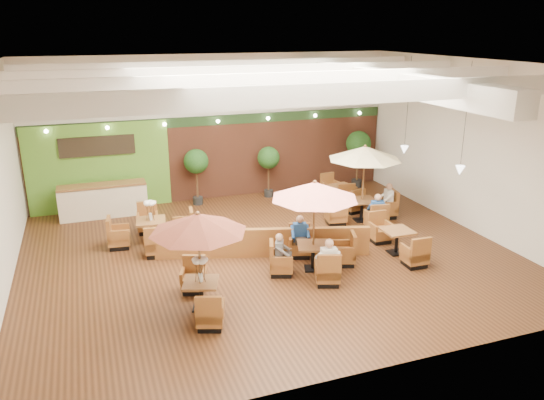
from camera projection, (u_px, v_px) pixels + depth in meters
name	position (u px, v px, depth m)	size (l,w,h in m)	color
room	(262.00, 125.00, 15.80)	(14.04, 14.00, 5.52)	#381E0F
service_counter	(103.00, 200.00, 18.73)	(3.00, 0.75, 1.18)	beige
booth_divider	(263.00, 243.00, 15.46)	(6.27, 0.18, 0.87)	brown
table_0	(199.00, 236.00, 12.14)	(2.27, 2.55, 2.47)	brown
table_1	(314.00, 209.00, 14.21)	(2.67, 2.67, 2.58)	brown
table_2	(364.00, 170.00, 17.89)	(2.71, 2.71, 2.70)	brown
table_3	(152.00, 230.00, 16.39)	(2.68, 2.68, 1.56)	brown
table_4	(397.00, 242.00, 15.70)	(0.86, 2.51, 0.94)	brown
table_5	(341.00, 195.00, 20.04)	(0.97, 2.59, 0.94)	brown
topiary_0	(196.00, 164.00, 19.69)	(0.92, 0.92, 2.13)	black
topiary_1	(269.00, 160.00, 20.64)	(0.87, 0.87, 2.01)	black
topiary_2	(358.00, 146.00, 21.81)	(1.02, 1.02, 2.38)	black
diner_0	(328.00, 257.00, 13.68)	(0.44, 0.37, 0.83)	white
diner_1	(300.00, 232.00, 15.37)	(0.42, 0.37, 0.79)	#2553A1
diner_2	(281.00, 250.00, 14.23)	(0.39, 0.41, 0.73)	slate
diner_3	(377.00, 208.00, 17.34)	(0.45, 0.42, 0.83)	#2553A1
diner_4	(387.00, 197.00, 18.54)	(0.37, 0.42, 0.80)	white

